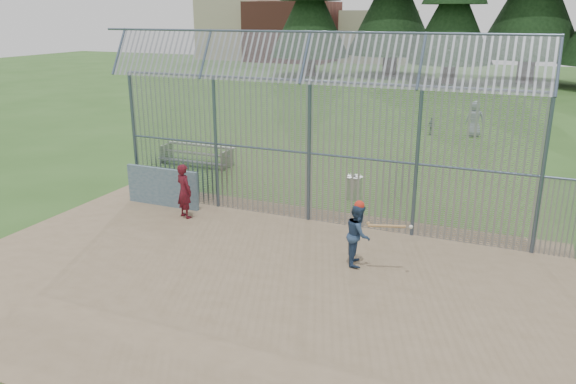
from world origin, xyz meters
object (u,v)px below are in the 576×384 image
at_px(dugout_wall, 163,187).
at_px(batter, 358,234).
at_px(onlooker, 184,191).
at_px(bleacher, 196,154).
at_px(trash_can, 354,187).

height_order(dugout_wall, batter, batter).
distance_m(dugout_wall, onlooker, 1.37).
distance_m(dugout_wall, bleacher, 5.04).
height_order(dugout_wall, onlooker, onlooker).
bearing_deg(batter, bleacher, 37.76).
bearing_deg(batter, dugout_wall, 60.61).
bearing_deg(batter, trash_can, 2.74).
bearing_deg(trash_can, onlooker, -137.80).
distance_m(batter, trash_can, 5.01).
relative_size(dugout_wall, batter, 1.68).
height_order(dugout_wall, trash_can, dugout_wall).
distance_m(onlooker, trash_can, 5.45).
distance_m(trash_can, bleacher, 7.18).
bearing_deg(dugout_wall, bleacher, 110.28).
xyz_separation_m(onlooker, trash_can, (4.03, 3.65, -0.44)).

